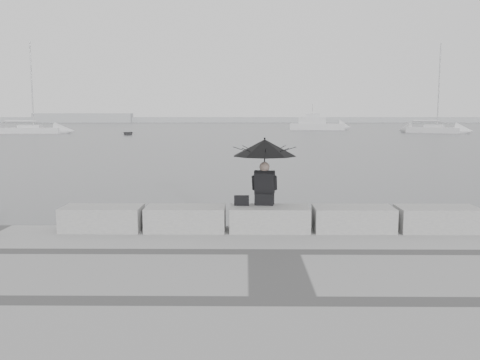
{
  "coord_description": "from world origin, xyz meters",
  "views": [
    {
      "loc": [
        -0.49,
        -11.11,
        2.88
      ],
      "look_at": [
        -0.63,
        3.0,
        1.11
      ],
      "focal_mm": 40.0,
      "sensor_mm": 36.0,
      "label": 1
    }
  ],
  "objects_px": {
    "sailboat_left": "(30,130)",
    "sailboat_right": "(434,129)",
    "dinghy": "(128,133)",
    "seated_person": "(265,155)",
    "motor_cruiser": "(318,125)"
  },
  "relations": [
    {
      "from": "motor_cruiser",
      "to": "sailboat_left",
      "type": "bearing_deg",
      "value": -148.77
    },
    {
      "from": "sailboat_left",
      "to": "sailboat_right",
      "type": "relative_size",
      "value": 1.0
    },
    {
      "from": "sailboat_left",
      "to": "seated_person",
      "type": "bearing_deg",
      "value": -66.51
    },
    {
      "from": "sailboat_left",
      "to": "dinghy",
      "type": "xyz_separation_m",
      "value": [
        15.02,
        -4.9,
        -0.26
      ]
    },
    {
      "from": "motor_cruiser",
      "to": "sailboat_right",
      "type": "bearing_deg",
      "value": -32.07
    },
    {
      "from": "motor_cruiser",
      "to": "dinghy",
      "type": "relative_size",
      "value": 3.23
    },
    {
      "from": "sailboat_left",
      "to": "motor_cruiser",
      "type": "bearing_deg",
      "value": 18.63
    },
    {
      "from": "dinghy",
      "to": "seated_person",
      "type": "bearing_deg",
      "value": -84.62
    },
    {
      "from": "sailboat_left",
      "to": "motor_cruiser",
      "type": "relative_size",
      "value": 1.36
    },
    {
      "from": "sailboat_left",
      "to": "sailboat_right",
      "type": "distance_m",
      "value": 58.14
    },
    {
      "from": "seated_person",
      "to": "dinghy",
      "type": "relative_size",
      "value": 0.47
    },
    {
      "from": "seated_person",
      "to": "sailboat_right",
      "type": "relative_size",
      "value": 0.11
    },
    {
      "from": "sailboat_right",
      "to": "motor_cruiser",
      "type": "height_order",
      "value": "sailboat_right"
    },
    {
      "from": "sailboat_right",
      "to": "dinghy",
      "type": "relative_size",
      "value": 4.4
    },
    {
      "from": "seated_person",
      "to": "sailboat_right",
      "type": "bearing_deg",
      "value": 78.0
    }
  ]
}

